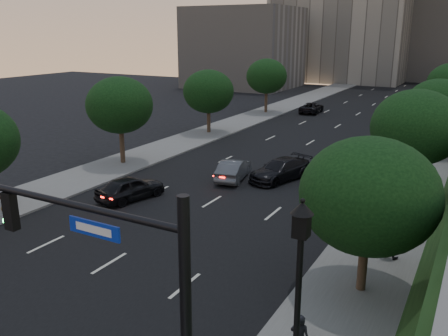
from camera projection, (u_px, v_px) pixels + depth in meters
The scene contains 21 objects.
ground at pixel (12, 322), 16.76m from camera, with size 160.00×160.00×0.00m, color black.
road_surface at pixel (303, 147), 41.98m from camera, with size 16.00×140.00×0.02m, color black.
sidewalk_right at pixel (427, 161), 37.21m from camera, with size 4.50×140.00×0.15m, color slate.
sidewalk_left at pixel (204, 135), 46.72m from camera, with size 4.50×140.00×0.15m, color slate.
office_block_left at pixel (346, 0), 96.17m from camera, with size 26.00×20.00×32.00m, color gray.
office_block_filler at pixel (244, 48), 85.75m from camera, with size 18.00×16.00×14.00m, color #9E9891.
tree_right_a at pixel (369, 196), 17.59m from camera, with size 5.20×5.20×6.24m.
tree_right_b at pixel (416, 127), 27.54m from camera, with size 5.20×5.20×6.74m.
tree_right_c at pixel (438, 106), 38.61m from camera, with size 5.20×5.20×6.24m.
tree_left_b at pixel (120, 105), 35.41m from camera, with size 5.00×5.00×6.71m.
tree_left_c at pixel (208, 92), 46.44m from camera, with size 5.00×5.00×6.34m.
tree_left_d at pixel (267, 76), 58.11m from camera, with size 5.00×5.00×6.71m.
traffic_signal_mast at pixel (144, 334), 10.13m from camera, with size 5.68×0.56×7.00m.
street_lamp at pixel (298, 297), 13.45m from camera, with size 0.64×0.64×5.62m.
sedan_near_left at pixel (130, 188), 28.76m from camera, with size 1.75×4.36×1.48m, color black.
sedan_mid_left at pixel (234, 169), 32.71m from camera, with size 1.52×4.36×1.44m, color #4E5155.
sedan_far_left at pixel (312, 108), 59.41m from camera, with size 2.19×4.75×1.32m, color black.
sedan_near_right at pixel (280, 170), 32.56m from camera, with size 2.04×5.02×1.46m, color black.
sedan_far_right at pixel (379, 139), 42.07m from camera, with size 1.57×3.90×1.33m, color #4D5054.
pedestrian_b at pixel (390, 237), 21.04m from camera, with size 0.93×0.73×1.92m, color black.
pedestrian_c at pixel (363, 214), 24.06m from camera, with size 0.95×0.40×1.63m, color black.
Camera 1 is at (13.61, -9.14, 9.90)m, focal length 38.00 mm.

